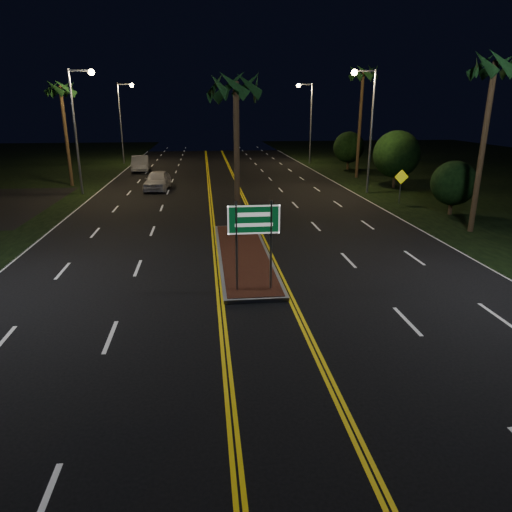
{
  "coord_description": "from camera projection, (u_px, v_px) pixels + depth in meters",
  "views": [
    {
      "loc": [
        -1.64,
        -12.25,
        6.32
      ],
      "look_at": [
        -0.1,
        1.25,
        1.9
      ],
      "focal_mm": 32.0,
      "sensor_mm": 36.0,
      "label": 1
    }
  ],
  "objects": [
    {
      "name": "median_island",
      "position": [
        244.0,
        255.0,
        20.3
      ],
      "size": [
        2.25,
        10.25,
        0.17
      ],
      "color": "gray",
      "rests_on": "ground"
    },
    {
      "name": "streetlight_left_far",
      "position": [
        123.0,
        114.0,
        52.39
      ],
      "size": [
        1.91,
        0.44,
        9.0
      ],
      "color": "gray",
      "rests_on": "ground"
    },
    {
      "name": "streetlight_right_mid",
      "position": [
        367.0,
        117.0,
        33.89
      ],
      "size": [
        1.91,
        0.44,
        9.0
      ],
      "color": "gray",
      "rests_on": "ground"
    },
    {
      "name": "shrub_far",
      "position": [
        349.0,
        147.0,
        48.48
      ],
      "size": [
        3.24,
        3.24,
        3.96
      ],
      "color": "#382819",
      "rests_on": "ground"
    },
    {
      "name": "car_near",
      "position": [
        157.0,
        179.0,
        36.73
      ],
      "size": [
        2.66,
        5.46,
        1.77
      ],
      "primitive_type": "imported",
      "rotation": [
        0.0,
        0.0,
        -0.07
      ],
      "color": "silver",
      "rests_on": "ground"
    },
    {
      "name": "palm_right_near",
      "position": [
        495.0,
        67.0,
        21.96
      ],
      "size": [
        2.4,
        2.4,
        9.3
      ],
      "color": "#382819",
      "rests_on": "ground"
    },
    {
      "name": "palm_left_far",
      "position": [
        60.0,
        89.0,
        36.39
      ],
      "size": [
        2.4,
        2.4,
        8.8
      ],
      "color": "#382819",
      "rests_on": "ground"
    },
    {
      "name": "palm_right_far",
      "position": [
        363.0,
        75.0,
        40.6
      ],
      "size": [
        2.4,
        2.4,
        10.3
      ],
      "color": "#382819",
      "rests_on": "ground"
    },
    {
      "name": "shrub_near",
      "position": [
        454.0,
        183.0,
        27.79
      ],
      "size": [
        2.7,
        2.7,
        3.3
      ],
      "color": "#382819",
      "rests_on": "ground"
    },
    {
      "name": "streetlight_left_mid",
      "position": [
        79.0,
        117.0,
        33.49
      ],
      "size": [
        1.91,
        0.44,
        9.0
      ],
      "color": "gray",
      "rests_on": "ground"
    },
    {
      "name": "ground",
      "position": [
        264.0,
        329.0,
        13.71
      ],
      "size": [
        120.0,
        120.0,
        0.0
      ],
      "primitive_type": "plane",
      "color": "black",
      "rests_on": "ground"
    },
    {
      "name": "shrub_mid",
      "position": [
        396.0,
        154.0,
        37.05
      ],
      "size": [
        3.78,
        3.78,
        4.62
      ],
      "color": "#382819",
      "rests_on": "ground"
    },
    {
      "name": "highway_sign",
      "position": [
        254.0,
        228.0,
        15.61
      ],
      "size": [
        1.8,
        0.08,
        3.2
      ],
      "color": "gray",
      "rests_on": "ground"
    },
    {
      "name": "car_far",
      "position": [
        140.0,
        162.0,
        47.64
      ],
      "size": [
        2.79,
        5.67,
        1.83
      ],
      "primitive_type": "imported",
      "rotation": [
        0.0,
        0.0,
        0.08
      ],
      "color": "silver",
      "rests_on": "ground"
    },
    {
      "name": "warning_sign",
      "position": [
        401.0,
        182.0,
        31.16
      ],
      "size": [
        0.98,
        0.07,
        2.33
      ],
      "rotation": [
        0.0,
        0.0,
        -0.0
      ],
      "color": "gray",
      "rests_on": "ground"
    },
    {
      "name": "palm_median",
      "position": [
        236.0,
        87.0,
        21.38
      ],
      "size": [
        2.4,
        2.4,
        8.3
      ],
      "color": "#382819",
      "rests_on": "ground"
    },
    {
      "name": "streetlight_right_far",
      "position": [
        308.0,
        114.0,
        52.78
      ],
      "size": [
        1.91,
        0.44,
        9.0
      ],
      "color": "gray",
      "rests_on": "ground"
    }
  ]
}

